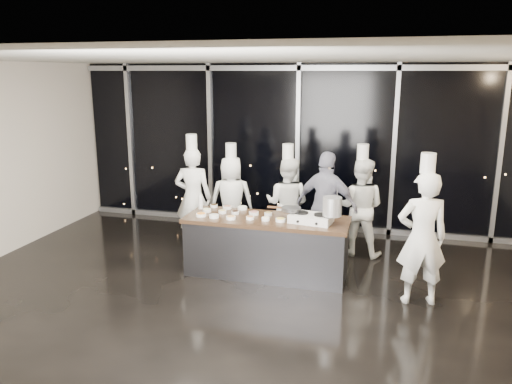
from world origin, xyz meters
TOP-DOWN VIEW (x-y plane):
  - ground at (0.00, 0.00)m, footprint 9.00×9.00m
  - room_shell at (0.18, 0.00)m, footprint 9.02×7.02m
  - window_wall at (0.00, 3.43)m, footprint 8.90×0.11m
  - demo_counter at (0.00, 0.90)m, footprint 2.46×0.86m
  - stove at (0.68, 0.85)m, footprint 0.65×0.45m
  - frying_pan at (0.36, 0.91)m, footprint 0.52×0.33m
  - stock_pot at (0.98, 0.80)m, footprint 0.31×0.31m
  - prep_bowls at (-0.50, 0.94)m, footprint 1.37×0.71m
  - squeeze_bottle at (-1.14, 1.12)m, footprint 0.07×0.07m
  - chef_far_left at (-1.56, 1.82)m, footprint 0.70×0.52m
  - chef_left at (-0.96, 2.16)m, footprint 0.88×0.69m
  - chef_center at (0.07, 2.09)m, footprint 0.86×0.71m
  - guest at (0.78, 1.81)m, footprint 1.13×0.72m
  - chef_right at (1.30, 2.15)m, footprint 0.89×0.73m
  - chef_side at (2.20, 0.50)m, footprint 0.74×0.57m

SIDE VIEW (x-z plane):
  - ground at x=0.00m, z-range 0.00..0.00m
  - demo_counter at x=0.00m, z-range 0.00..0.90m
  - chef_left at x=-0.96m, z-range -0.10..1.72m
  - chef_center at x=0.07m, z-range -0.10..1.75m
  - chef_right at x=1.30m, z-range -0.10..1.79m
  - guest at x=0.78m, z-range 0.00..1.79m
  - chef_far_left at x=-1.56m, z-range -0.10..1.90m
  - chef_side at x=2.20m, z-range -0.10..1.94m
  - prep_bowls at x=-0.50m, z-range 0.90..0.95m
  - stove at x=0.68m, z-range 0.89..1.03m
  - squeeze_bottle at x=-1.14m, z-range 0.89..1.15m
  - frying_pan at x=0.36m, z-range 1.04..1.09m
  - stock_pot at x=0.98m, z-range 1.04..1.31m
  - window_wall at x=0.00m, z-range 0.00..3.20m
  - room_shell at x=0.18m, z-range 0.64..3.85m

